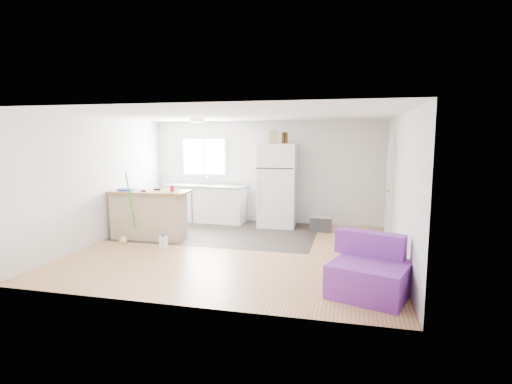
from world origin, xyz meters
TOP-DOWN VIEW (x-y plane):
  - room at (0.00, 0.00)m, footprint 5.51×5.01m
  - vinyl_zone at (-0.73, 1.25)m, footprint 4.05×2.50m
  - window at (-1.55, 2.49)m, footprint 1.18×0.06m
  - interior_door at (2.72, 1.55)m, footprint 0.11×0.92m
  - ceiling_fixture at (-1.20, 1.20)m, footprint 0.30×0.30m
  - kitchen_cabinets at (-1.41, 2.19)m, footprint 2.01×0.72m
  - peninsula at (-1.94, 0.38)m, footprint 1.58×0.63m
  - refrigerator at (0.35, 2.09)m, footprint 0.86×0.82m
  - cooler at (1.37, 1.81)m, footprint 0.48×0.33m
  - purple_seat at (2.24, -1.58)m, footprint 1.15×1.14m
  - cleaner_jug at (-1.29, -0.32)m, footprint 0.15×0.12m
  - mop at (-2.21, -0.07)m, footprint 0.24×0.38m
  - red_cup at (-1.42, 0.38)m, footprint 0.09×0.09m
  - blue_tray at (-2.36, 0.31)m, footprint 0.31×0.24m
  - tool_a at (-1.81, 0.49)m, footprint 0.15×0.10m
  - tool_b at (-1.97, 0.25)m, footprint 0.11×0.06m
  - cardboard_box at (0.26, 2.06)m, footprint 0.22×0.14m
  - bottle_left at (0.48, 2.04)m, footprint 0.09×0.09m
  - bottle_right at (0.54, 2.07)m, footprint 0.09×0.09m

SIDE VIEW (x-z plane):
  - vinyl_zone at x=-0.73m, z-range 0.00..0.00m
  - cleaner_jug at x=-1.29m, z-range -0.02..0.27m
  - cooler at x=1.37m, z-range 0.00..0.37m
  - mop at x=-2.21m, z-range -0.46..0.92m
  - purple_seat at x=2.24m, z-range -0.10..0.65m
  - kitchen_cabinets at x=-1.41m, z-range -0.13..1.03m
  - peninsula at x=-1.94m, z-range 0.01..0.97m
  - refrigerator at x=0.35m, z-range 0.00..1.88m
  - tool_b at x=-1.97m, z-range 0.97..0.99m
  - tool_a at x=-1.81m, z-range 0.97..1.00m
  - blue_tray at x=-2.36m, z-range 0.97..1.00m
  - interior_door at x=2.72m, z-range -0.03..2.07m
  - red_cup at x=-1.42m, z-range 0.97..1.09m
  - room at x=0.00m, z-range -0.01..2.41m
  - window at x=-1.55m, z-range 1.06..2.04m
  - bottle_left at x=0.48m, z-range 1.88..2.13m
  - bottle_right at x=0.54m, z-range 1.88..2.13m
  - cardboard_box at x=0.26m, z-range 1.88..2.18m
  - ceiling_fixture at x=-1.20m, z-range 2.32..2.40m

